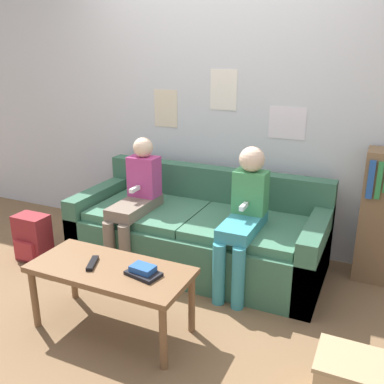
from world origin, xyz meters
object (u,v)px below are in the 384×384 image
(tv_remote, at_px, (93,263))
(coffee_table, at_px, (111,275))
(couch, at_px, (199,234))
(person_right, at_px, (244,212))
(person_left, at_px, (136,197))
(backpack, at_px, (33,238))

(tv_remote, bearing_deg, coffee_table, -14.47)
(coffee_table, bearing_deg, couch, 82.87)
(couch, height_order, person_right, person_right)
(person_left, relative_size, backpack, 2.62)
(coffee_table, bearing_deg, person_right, 56.00)
(coffee_table, height_order, person_right, person_right)
(person_right, distance_m, tv_remote, 1.11)
(person_left, height_order, tv_remote, person_left)
(couch, xyz_separation_m, tv_remote, (-0.25, -1.06, 0.19))
(coffee_table, bearing_deg, person_left, 111.59)
(coffee_table, bearing_deg, tv_remote, -171.40)
(coffee_table, height_order, person_left, person_left)
(coffee_table, relative_size, tv_remote, 5.84)
(couch, bearing_deg, tv_remote, -103.12)
(coffee_table, xyz_separation_m, backpack, (-1.16, 0.51, -0.19))
(tv_remote, xyz_separation_m, backpack, (-1.04, 0.53, -0.25))
(person_right, bearing_deg, couch, 155.90)
(person_left, distance_m, person_right, 0.90)
(couch, relative_size, person_right, 1.93)
(person_left, relative_size, tv_remote, 5.98)
(person_left, bearing_deg, coffee_table, -68.41)
(person_left, relative_size, person_right, 0.99)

